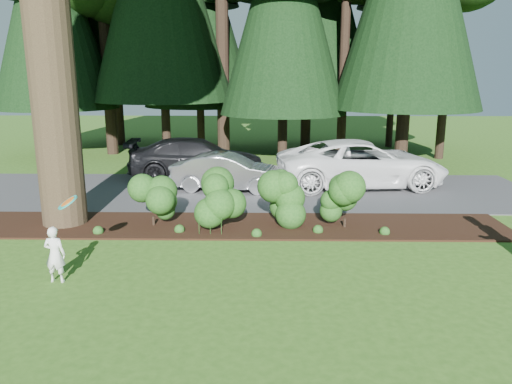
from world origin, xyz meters
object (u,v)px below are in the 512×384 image
Objects in this scene: car_white_suv at (362,163)px; child at (55,254)px; frisbee at (68,202)px; car_silver_wagon at (228,172)px; car_dark_suv at (197,158)px.

child is (-8.01, -9.00, -0.31)m from car_white_suv.
car_silver_wagon is at bearing 71.35° from frisbee.
frisbee reaches higher than car_white_suv.
car_dark_suv reaches higher than child.
car_white_suv is 13.98× the size of frisbee.
car_white_suv is (5.01, 0.75, 0.21)m from car_silver_wagon.
car_dark_suv is 12.28× the size of frisbee.
child is 1.12m from frisbee.
car_white_suv reaches higher than car_silver_wagon.
car_white_suv is at bearing -127.89° from child.
car_white_suv reaches higher than car_dark_suv.
car_silver_wagon is at bearing -106.21° from child.
car_white_suv is 12.05m from child.
car_silver_wagon is 8.78m from child.
frisbee is (-1.29, -10.26, 0.83)m from car_dark_suv.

